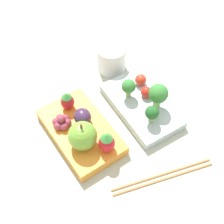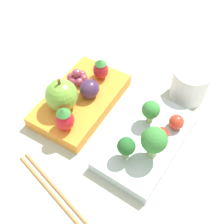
# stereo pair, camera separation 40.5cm
# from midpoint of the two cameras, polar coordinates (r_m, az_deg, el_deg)

# --- Properties ---
(ground_plane) EXTENTS (4.00, 4.00, 0.00)m
(ground_plane) POSITION_cam_midpoint_polar(r_m,az_deg,el_deg) (0.59, 16.96, -12.57)
(ground_plane) COLOR #ADB7A3
(bento_box_savoury) EXTENTS (0.20, 0.13, 0.02)m
(bento_box_savoury) POSITION_cam_midpoint_polar(r_m,az_deg,el_deg) (0.59, 24.11, -14.70)
(bento_box_savoury) COLOR silver
(bento_box_savoury) RESTS_ON ground_plane
(bento_box_fruit) EXTENTS (0.21, 0.14, 0.02)m
(bento_box_fruit) POSITION_cam_midpoint_polar(r_m,az_deg,el_deg) (0.60, 11.35, -7.56)
(bento_box_fruit) COLOR orange
(bento_box_fruit) RESTS_ON ground_plane
(broccoli_floret_0) EXTENTS (0.03, 0.03, 0.05)m
(broccoli_floret_0) POSITION_cam_midpoint_polar(r_m,az_deg,el_deg) (0.58, 25.13, -9.74)
(broccoli_floret_0) COLOR #93B770
(broccoli_floret_0) RESTS_ON bento_box_savoury
(broccoli_floret_1) EXTENTS (0.03, 0.03, 0.04)m
(broccoli_floret_1) POSITION_cam_midpoint_polar(r_m,az_deg,el_deg) (0.54, 22.71, -16.78)
(broccoli_floret_1) COLOR #93B770
(broccoli_floret_1) RESTS_ON bento_box_savoury
(broccoli_floret_2) EXTENTS (0.04, 0.04, 0.06)m
(broccoli_floret_2) POSITION_cam_midpoint_polar(r_m,az_deg,el_deg) (0.54, 27.31, -15.44)
(broccoli_floret_2) COLOR #93B770
(broccoli_floret_2) RESTS_ON bento_box_savoury
(cherry_tomato_0) EXTENTS (0.02, 0.02, 0.02)m
(cherry_tomato_0) POSITION_cam_midpoint_polar(r_m,az_deg,el_deg) (0.58, 27.02, -13.59)
(cherry_tomato_0) COLOR red
(cherry_tomato_0) RESTS_ON bento_box_savoury
(cherry_tomato_1) EXTENTS (0.03, 0.03, 0.03)m
(cherry_tomato_1) POSITION_cam_midpoint_polar(r_m,az_deg,el_deg) (0.61, 28.77, -11.19)
(cherry_tomato_1) COLOR red
(cherry_tomato_1) RESTS_ON bento_box_savoury
(apple) EXTENTS (0.06, 0.06, 0.07)m
(apple) POSITION_cam_midpoint_polar(r_m,az_deg,el_deg) (0.54, 9.33, -7.50)
(apple) COLOR #70A838
(apple) RESTS_ON bento_box_fruit
(strawberry_0) EXTENTS (0.03, 0.03, 0.05)m
(strawberry_0) POSITION_cam_midpoint_polar(r_m,az_deg,el_deg) (0.53, 10.76, -12.21)
(strawberry_0) COLOR red
(strawberry_0) RESTS_ON bento_box_fruit
(strawberry_1) EXTENTS (0.03, 0.03, 0.05)m
(strawberry_1) POSITION_cam_midpoint_polar(r_m,az_deg,el_deg) (0.60, 14.81, -1.74)
(strawberry_1) COLOR red
(strawberry_1) RESTS_ON bento_box_fruit
(plum) EXTENTS (0.04, 0.04, 0.03)m
(plum) POSITION_cam_midpoint_polar(r_m,az_deg,el_deg) (0.58, 13.54, -5.76)
(plum) COLOR #42284C
(plum) RESTS_ON bento_box_fruit
(grape_cluster) EXTENTS (0.04, 0.04, 0.03)m
(grape_cluster) POSITION_cam_midpoint_polar(r_m,az_deg,el_deg) (0.60, 10.55, -3.25)
(grape_cluster) COLOR #93384C
(grape_cluster) RESTS_ON bento_box_fruit
(drinking_cup) EXTENTS (0.07, 0.07, 0.07)m
(drinking_cup) POSITION_cam_midpoint_polar(r_m,az_deg,el_deg) (0.66, 29.23, -4.03)
(drinking_cup) COLOR white
(drinking_cup) RESTS_ON ground_plane
(chopsticks_pair) EXTENTS (0.04, 0.21, 0.01)m
(chopsticks_pair) POSITION_cam_midpoint_polar(r_m,az_deg,el_deg) (0.53, 11.64, -26.10)
(chopsticks_pair) COLOR #A37547
(chopsticks_pair) RESTS_ON ground_plane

